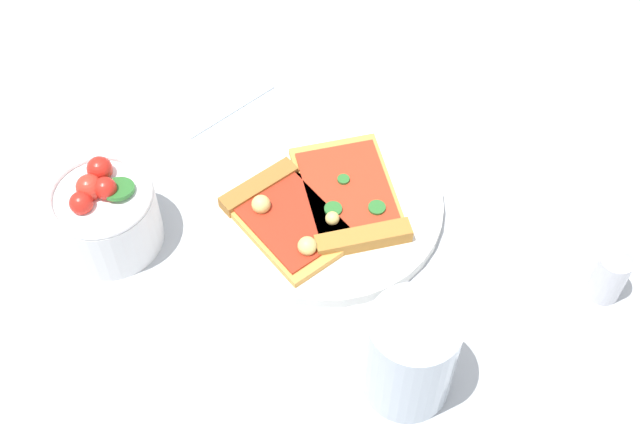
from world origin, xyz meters
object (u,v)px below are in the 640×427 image
soda_glass (411,355)px  pizza_slice_far (285,215)px  pizza_slice_near (350,202)px  paper_napkin (192,75)px  salad_bowl (105,213)px  pepper_shaker (611,273)px  plate (327,204)px

soda_glass → pizza_slice_far: bearing=71.5°
pizza_slice_near → paper_napkin: size_ratio=1.09×
pizza_slice_near → salad_bowl: 0.24m
pepper_shaker → pizza_slice_near: bearing=107.0°
salad_bowl → soda_glass: (0.05, -0.32, 0.01)m
plate → pizza_slice_far: size_ratio=1.67×
plate → salad_bowl: bearing=137.9°
salad_bowl → pepper_shaker: (0.25, -0.42, -0.01)m
paper_napkin → soda_glass: bearing=-111.5°
plate → salad_bowl: (-0.16, 0.15, 0.03)m
pizza_slice_far → soda_glass: size_ratio=1.29×
plate → paper_napkin: bearing=77.5°
pizza_slice_near → salad_bowl: bearing=135.4°
plate → paper_napkin: 0.25m
salad_bowl → paper_napkin: bearing=23.3°
pizza_slice_far → plate: bearing=-22.8°
pizza_slice_far → paper_napkin: (0.10, 0.22, -0.02)m
pepper_shaker → plate: bearing=107.5°
plate → pizza_slice_near: size_ratio=1.41×
paper_napkin → pepper_shaker: pepper_shaker is taller
pizza_slice_far → pepper_shaker: size_ratio=2.04×
plate → pizza_slice_near: 0.03m
plate → paper_napkin: plate is taller
pizza_slice_near → pizza_slice_far: pizza_slice_far is taller
soda_glass → paper_napkin: soda_glass is taller
plate → paper_napkin: (0.05, 0.24, -0.01)m
pizza_slice_near → paper_napkin: (0.04, 0.26, -0.02)m
pizza_slice_far → paper_napkin: 0.24m
plate → pizza_slice_far: 0.05m
salad_bowl → pepper_shaker: 0.49m
pizza_slice_near → pepper_shaker: bearing=-73.0°
plate → soda_glass: soda_glass is taller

